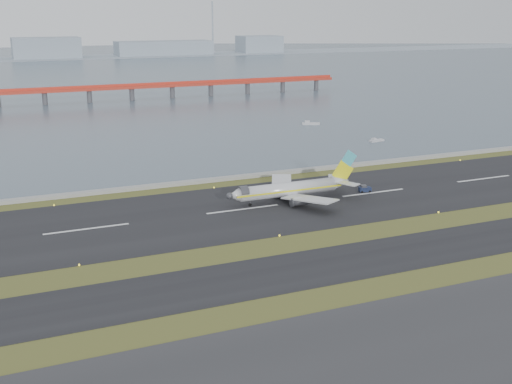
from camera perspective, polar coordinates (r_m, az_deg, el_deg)
ground at (r=141.38m, az=3.40°, el=-4.92°), size 1000.00×1000.00×0.00m
apron_strip at (r=100.11m, az=18.04°, el=-15.00°), size 1000.00×50.00×0.10m
taxiway_strip at (r=131.51m, az=5.74°, el=-6.59°), size 1000.00×18.00×0.10m
runway_strip at (r=167.24m, az=-1.17°, el=-1.55°), size 1000.00×45.00×0.10m
seawall at (r=194.18m, az=-4.49°, el=1.02°), size 1000.00×2.50×1.00m
bay_water at (r=583.27m, az=-17.47°, el=10.22°), size 1400.00×800.00×1.30m
red_pier at (r=378.98m, az=-11.00°, el=9.09°), size 260.00×5.00×10.20m
far_shoreline at (r=742.98m, az=-17.82°, el=11.73°), size 1400.00×80.00×60.50m
airliner at (r=173.98m, az=3.28°, el=0.29°), size 38.52×32.89×12.80m
pushback_tug at (r=185.24m, az=9.64°, el=0.28°), size 3.69×2.63×2.14m
workboat_near at (r=258.58m, az=10.63°, el=4.53°), size 6.75×3.08×1.58m
workboat_far at (r=293.44m, az=4.85°, el=6.10°), size 8.15×5.46×1.90m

